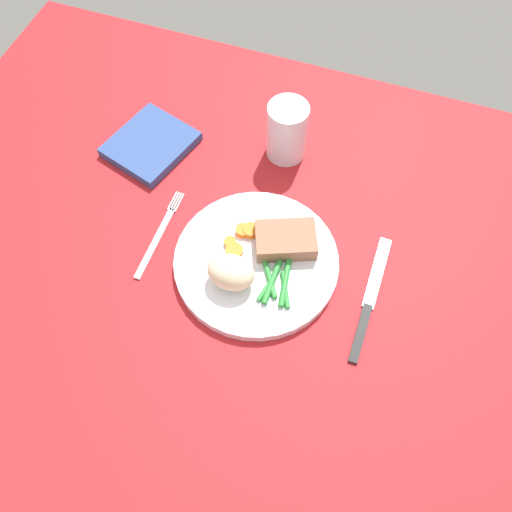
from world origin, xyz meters
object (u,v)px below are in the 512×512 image
at_px(meat_portion, 286,240).
at_px(knife, 369,301).
at_px(water_glass, 287,134).
at_px(napkin, 151,144).
at_px(fork, 159,235).
at_px(dinner_plate, 256,262).

height_order(meat_portion, knife, meat_portion).
xyz_separation_m(water_glass, napkin, (-0.22, -0.07, -0.03)).
bearing_deg(water_glass, fork, -120.76).
bearing_deg(water_glass, dinner_plate, -83.63).
bearing_deg(fork, knife, -3.55).
bearing_deg(napkin, knife, -20.65).
xyz_separation_m(fork, water_glass, (0.13, 0.22, 0.04)).
distance_m(knife, water_glass, 0.30).
height_order(meat_portion, fork, meat_portion).
relative_size(fork, knife, 0.81).
distance_m(dinner_plate, napkin, 0.29).
height_order(fork, napkin, napkin).
height_order(dinner_plate, knife, dinner_plate).
relative_size(dinner_plate, napkin, 1.85).
relative_size(knife, napkin, 1.57).
bearing_deg(fork, dinner_plate, -2.56).
bearing_deg(knife, meat_portion, 162.62).
relative_size(dinner_plate, water_glass, 2.39).
bearing_deg(meat_portion, fork, -167.86).
relative_size(knife, water_glass, 2.03).
distance_m(fork, water_glass, 0.26).
bearing_deg(napkin, fork, -61.52).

